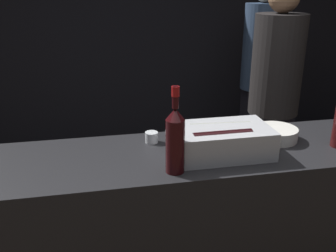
{
  "coord_description": "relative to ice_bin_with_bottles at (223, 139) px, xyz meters",
  "views": [
    {
      "loc": [
        -0.3,
        -1.2,
        1.66
      ],
      "look_at": [
        0.0,
        0.29,
        1.08
      ],
      "focal_mm": 40.0,
      "sensor_mm": 36.0,
      "label": 1
    }
  ],
  "objects": [
    {
      "name": "wall_back_chalkboard",
      "position": [
        -0.23,
        2.48,
        0.37
      ],
      "size": [
        6.4,
        0.06,
        2.8
      ],
      "color": "black",
      "rests_on": "ground_plane"
    },
    {
      "name": "bowl_white",
      "position": [
        0.3,
        0.1,
        -0.04
      ],
      "size": [
        0.2,
        0.2,
        0.06
      ],
      "color": "silver",
      "rests_on": "bar_counter"
    },
    {
      "name": "person_in_hoodie",
      "position": [
        0.75,
        1.02,
        -0.1
      ],
      "size": [
        0.36,
        0.36,
        1.68
      ],
      "rotation": [
        0.0,
        0.0,
        -0.36
      ],
      "color": "black",
      "rests_on": "ground_plane"
    },
    {
      "name": "ice_bin_with_bottles",
      "position": [
        0.0,
        0.0,
        0.0
      ],
      "size": [
        0.41,
        0.26,
        0.13
      ],
      "color": "#B7BABF",
      "rests_on": "bar_counter"
    },
    {
      "name": "bar_counter",
      "position": [
        -0.23,
        0.05,
        -0.55
      ],
      "size": [
        2.54,
        0.52,
        0.96
      ],
      "color": "black",
      "rests_on": "ground_plane"
    },
    {
      "name": "red_wine_bottle_tall",
      "position": [
        -0.24,
        -0.12,
        0.07
      ],
      "size": [
        0.08,
        0.08,
        0.35
      ],
      "color": "black",
      "rests_on": "bar_counter"
    },
    {
      "name": "candle_votive",
      "position": [
        -0.28,
        0.19,
        -0.04
      ],
      "size": [
        0.06,
        0.06,
        0.05
      ],
      "color": "silver",
      "rests_on": "bar_counter"
    },
    {
      "name": "person_blond_tee",
      "position": [
        0.9,
        1.6,
        -0.06
      ],
      "size": [
        0.33,
        0.33,
        1.72
      ],
      "rotation": [
        0.0,
        0.0,
        -2.52
      ],
      "color": "black",
      "rests_on": "ground_plane"
    }
  ]
}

